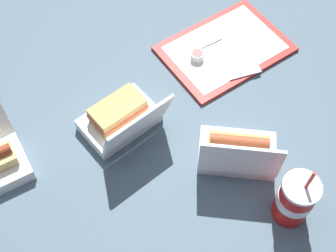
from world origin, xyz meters
The scene contains 8 objects.
ground_plane centered at (0.00, 0.00, 0.00)m, with size 3.20×3.20×0.00m, color #4C6070.
food_tray centered at (0.36, 0.09, 0.01)m, with size 0.41×0.32×0.01m.
ketchup_cup centered at (0.26, 0.12, 0.03)m, with size 0.04×0.04×0.02m.
napkin_stack centered at (0.34, 0.02, 0.02)m, with size 0.10×0.10×0.00m, color white.
plastic_fork centered at (0.32, 0.14, 0.02)m, with size 0.11×0.01×0.01m, color white.
clamshell_hotdog_left centered at (0.09, -0.18, 0.04)m, with size 0.23×0.24×0.17m.
clamshell_sandwich_corner centered at (-0.05, 0.10, 0.04)m, with size 0.22×0.19×0.17m.
soda_cup_front centered at (0.07, -0.37, 0.08)m, with size 0.09×0.09×0.21m.
Camera 1 is at (-0.45, -0.47, 1.09)m, focal length 50.00 mm.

